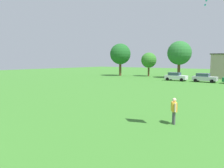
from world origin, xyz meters
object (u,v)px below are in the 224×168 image
parked_car_silver_1 (204,78)px  tree_far_left (120,54)px  adult_bystander (174,109)px  parked_car_white_0 (176,76)px  tree_center (149,60)px  tree_far_right (179,53)px

parked_car_silver_1 → tree_far_left: tree_far_left is taller
tree_far_left → adult_bystander: bearing=-50.4°
parked_car_white_0 → tree_center: bearing=142.4°
adult_bystander → tree_far_left: 44.75m
parked_car_silver_1 → adult_bystander: bearing=-79.2°
adult_bystander → parked_car_silver_1: (-5.68, 29.77, -0.16)m
adult_bystander → tree_far_left: size_ratio=0.20×
tree_center → tree_far_right: tree_far_right is taller
tree_far_left → tree_far_right: tree_far_right is taller
parked_car_silver_1 → tree_far_right: (-7.43, 6.66, 4.95)m
parked_car_silver_1 → tree_far_right: bearing=138.1°
parked_car_silver_1 → tree_far_left: (-22.69, 4.51, 4.94)m
parked_car_silver_1 → tree_center: 17.81m
adult_bystander → tree_far_right: bearing=-12.3°
parked_car_white_0 → tree_far_left: (-17.24, 4.90, 4.94)m
parked_car_silver_1 → tree_center: size_ratio=0.70×
parked_car_white_0 → tree_center: tree_center is taller
parked_car_white_0 → parked_car_silver_1: bearing=4.1°
tree_far_left → tree_far_right: 15.41m
tree_far_left → tree_center: bearing=23.9°
tree_center → tree_far_right: 8.55m
adult_bystander → tree_far_left: bearing=7.5°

